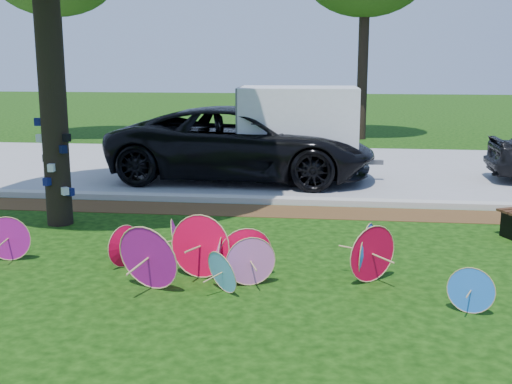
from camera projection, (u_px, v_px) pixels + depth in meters
The scene contains 7 objects.
ground at pixel (196, 296), 7.85m from camera, with size 90.00×90.00×0.00m, color black.
mulch_strip at pixel (246, 210), 12.22m from camera, with size 90.00×1.00×0.01m, color #472D16.
curb at pixel (250, 200), 12.89m from camera, with size 90.00×0.30×0.12m, color #B7B5AD.
street at pixel (270, 168), 16.94m from camera, with size 90.00×8.00×0.01m, color gray.
parasol_pile at pixel (227, 252), 8.38m from camera, with size 6.80×1.90×0.88m.
black_van at pixel (242, 144), 15.17m from camera, with size 2.86×6.20×1.72m, color black.
cargo_trailer at pixel (298, 128), 15.02m from camera, with size 2.70×1.71×2.49m, color white.
Camera 1 is at (1.62, -7.28, 2.87)m, focal length 45.00 mm.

